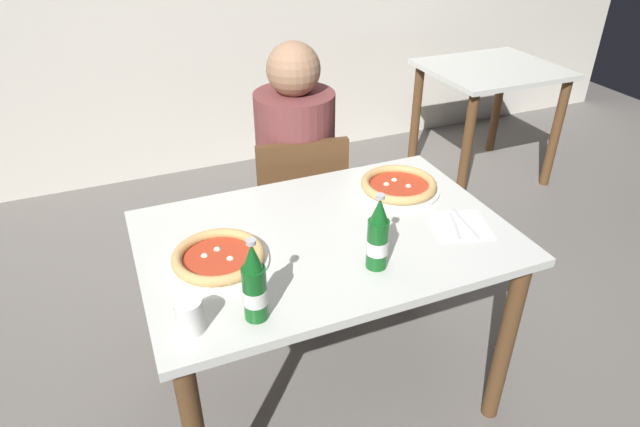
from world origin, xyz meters
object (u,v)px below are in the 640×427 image
diner_seated (296,183)px  pizza_marinara_far (398,186)px  dining_table_main (326,262)px  pizza_margherita_near (219,258)px  chair_behind_table (299,208)px  paper_cup (189,316)px  beer_bottle_left (378,237)px  napkin_with_cutlery (460,225)px  dining_table_background (489,91)px  beer_bottle_center (254,286)px

diner_seated → pizza_marinara_far: size_ratio=3.95×
dining_table_main → pizza_margherita_near: size_ratio=3.95×
chair_behind_table → dining_table_main: bearing=86.6°
dining_table_main → paper_cup: bearing=-150.5°
diner_seated → beer_bottle_left: 0.92m
napkin_with_cutlery → paper_cup: (-0.93, -0.15, 0.04)m
chair_behind_table → pizza_marinara_far: 0.58m
pizza_margherita_near → napkin_with_cutlery: bearing=-7.5°
beer_bottle_left → napkin_with_cutlery: beer_bottle_left is taller
chair_behind_table → paper_cup: (-0.62, -0.89, 0.32)m
napkin_with_cutlery → paper_cup: bearing=-170.8°
paper_cup → dining_table_background: bearing=36.3°
pizza_marinara_far → beer_bottle_left: (-0.29, -0.38, 0.08)m
dining_table_background → pizza_margherita_near: size_ratio=2.64×
pizza_margherita_near → pizza_marinara_far: 0.75m
pizza_margherita_near → napkin_with_cutlery: pizza_margherita_near is taller
dining_table_background → pizza_marinara_far: pizza_marinara_far is taller
diner_seated → pizza_marinara_far: (0.23, -0.49, 0.19)m
pizza_marinara_far → pizza_margherita_near: bearing=-165.3°
pizza_marinara_far → beer_bottle_left: beer_bottle_left is taller
pizza_margherita_near → dining_table_background: bearing=33.4°
napkin_with_cutlery → dining_table_background: bearing=49.2°
diner_seated → beer_bottle_left: diner_seated is taller
chair_behind_table → beer_bottle_center: beer_bottle_center is taller
diner_seated → beer_bottle_center: diner_seated is taller
diner_seated → beer_bottle_left: (-0.07, -0.88, 0.27)m
beer_bottle_left → pizza_margherita_near: bearing=156.0°
paper_cup → beer_bottle_center: bearing=-5.1°
pizza_marinara_far → napkin_with_cutlery: 0.30m
chair_behind_table → pizza_margherita_near: chair_behind_table is taller
dining_table_background → pizza_marinara_far: size_ratio=2.61×
diner_seated → pizza_margherita_near: (-0.50, -0.69, 0.19)m
beer_bottle_center → napkin_with_cutlery: (0.76, 0.17, -0.10)m
chair_behind_table → dining_table_background: 1.73m
pizza_margherita_near → diner_seated: bearing=53.8°
diner_seated → napkin_with_cutlery: 0.86m
pizza_marinara_far → napkin_with_cutlery: bearing=-76.3°
beer_bottle_left → paper_cup: 0.58m
beer_bottle_center → paper_cup: 0.18m
dining_table_background → beer_bottle_left: beer_bottle_left is taller
paper_cup → pizza_margherita_near: bearing=62.3°
chair_behind_table → beer_bottle_left: beer_bottle_left is taller
dining_table_background → beer_bottle_left: (-1.62, -1.55, 0.26)m
diner_seated → chair_behind_table: bearing=-101.6°
dining_table_main → dining_table_background: (1.70, 1.33, -0.04)m
dining_table_main → diner_seated: size_ratio=0.99×
beer_bottle_center → paper_cup: bearing=174.9°
napkin_with_cutlery → paper_cup: 0.95m
diner_seated → beer_bottle_left: size_ratio=4.89×
dining_table_background → pizza_margherita_near: 2.47m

